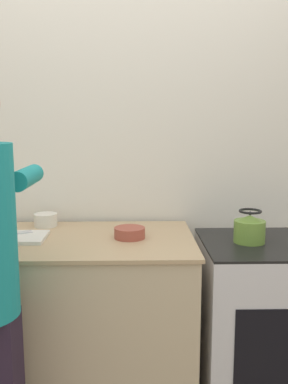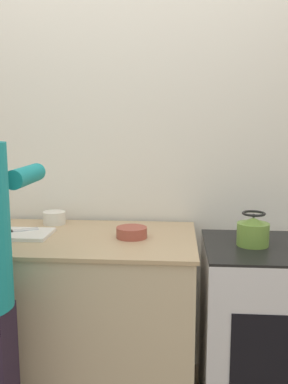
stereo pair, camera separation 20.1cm
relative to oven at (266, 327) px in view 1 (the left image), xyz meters
name	(u,v)px [view 1 (the left image)]	position (x,y,z in m)	size (l,w,h in m)	color
wall_back	(120,155)	(-0.76, 0.47, 0.85)	(8.00, 0.05, 2.60)	silver
counter	(49,323)	(-1.11, 0.06, 0.01)	(1.48, 0.72, 0.91)	#C6B28E
oven	(266,327)	(0.00, 0.00, 0.00)	(0.66, 0.59, 0.90)	silver
cutting_board	(12,237)	(-1.28, 0.04, 0.47)	(0.34, 0.23, 0.02)	silver
knife	(10,234)	(-1.30, 0.06, 0.48)	(0.20, 0.13, 0.01)	silver
kettle	(250,229)	(-0.10, 0.00, 0.52)	(0.15, 0.15, 0.16)	olive
bowl_prep	(130,233)	(-0.70, 0.05, 0.49)	(0.15, 0.15, 0.05)	#9E4738
bowl_mixing	(46,220)	(-1.17, 0.31, 0.50)	(0.13, 0.13, 0.07)	silver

